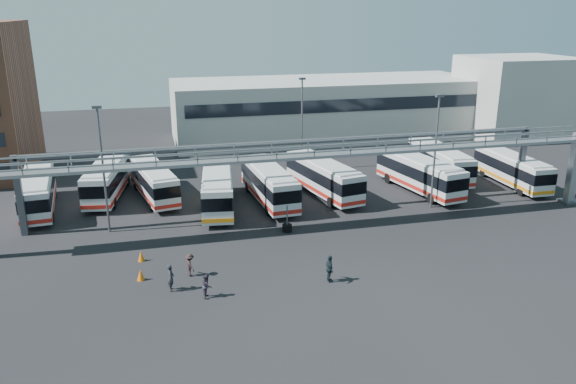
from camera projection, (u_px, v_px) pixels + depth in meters
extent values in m
plane|color=black|center=(329.00, 251.00, 41.70)|extent=(140.00, 140.00, 0.00)
cube|color=gray|center=(573.00, 169.00, 51.14)|extent=(0.70, 0.70, 6.60)
cube|color=#4C4F54|center=(568.00, 201.00, 52.12)|extent=(1.40, 1.40, 0.25)
cube|color=gray|center=(311.00, 155.00, 44.42)|extent=(50.00, 1.80, 0.22)
cube|color=gray|center=(314.00, 146.00, 43.35)|extent=(50.00, 0.10, 0.10)
cube|color=gray|center=(308.00, 141.00, 44.91)|extent=(50.00, 0.10, 0.10)
cube|color=#4C4F54|center=(298.00, 142.00, 48.05)|extent=(45.00, 0.50, 0.35)
cube|color=#9E9E99|center=(326.00, 108.00, 78.31)|extent=(42.00, 14.00, 8.00)
cube|color=#B2B2AD|center=(517.00, 97.00, 78.40)|extent=(14.00, 12.00, 11.00)
cylinder|color=#4C4F54|center=(104.00, 172.00, 43.78)|extent=(0.18, 0.18, 10.00)
cube|color=#4C4F54|center=(97.00, 107.00, 42.21)|extent=(0.70, 0.35, 0.22)
cylinder|color=#4C4F54|center=(435.00, 154.00, 49.42)|extent=(0.18, 0.18, 10.00)
cube|color=#4C4F54|center=(440.00, 96.00, 47.84)|extent=(0.70, 0.35, 0.22)
cylinder|color=#4C4F54|center=(302.00, 126.00, 61.37)|extent=(0.18, 0.18, 10.00)
cube|color=#4C4F54|center=(302.00, 79.00, 59.80)|extent=(0.70, 0.35, 0.22)
cube|color=silver|center=(38.00, 191.00, 49.59)|extent=(3.48, 10.97, 2.70)
cube|color=black|center=(37.00, 188.00, 49.49)|extent=(3.55, 11.03, 1.08)
cube|color=#AD1E15|center=(39.00, 202.00, 49.88)|extent=(3.54, 11.02, 0.34)
cube|color=silver|center=(36.00, 176.00, 49.15)|extent=(3.14, 9.87, 0.16)
cylinder|color=black|center=(23.00, 220.00, 46.55)|extent=(0.39, 1.00, 0.98)
cylinder|color=black|center=(52.00, 217.00, 47.26)|extent=(0.39, 1.00, 0.98)
cylinder|color=black|center=(29.00, 195.00, 52.72)|extent=(0.39, 1.00, 0.98)
cylinder|color=black|center=(55.00, 193.00, 53.43)|extent=(0.39, 1.00, 0.98)
cube|color=silver|center=(108.00, 178.00, 53.33)|extent=(4.16, 11.33, 2.77)
cube|color=black|center=(107.00, 175.00, 53.23)|extent=(4.23, 11.40, 1.11)
cube|color=#AD1E15|center=(109.00, 188.00, 53.63)|extent=(4.22, 11.38, 0.35)
cube|color=silver|center=(106.00, 163.00, 52.88)|extent=(3.75, 10.19, 0.16)
cylinder|color=black|center=(88.00, 204.00, 50.28)|extent=(0.45, 1.04, 1.01)
cylinder|color=black|center=(114.00, 203.00, 50.49)|extent=(0.45, 1.04, 1.01)
cylinder|color=black|center=(105.00, 181.00, 56.99)|extent=(0.45, 1.04, 1.01)
cylinder|color=black|center=(128.00, 181.00, 57.20)|extent=(0.45, 1.04, 1.01)
cube|color=silver|center=(154.00, 181.00, 52.90)|extent=(4.40, 10.66, 2.60)
cube|color=black|center=(153.00, 178.00, 52.81)|extent=(4.47, 10.73, 1.04)
cube|color=#AD1E15|center=(154.00, 190.00, 53.19)|extent=(4.45, 10.72, 0.33)
cube|color=silver|center=(153.00, 167.00, 52.48)|extent=(3.96, 9.59, 0.15)
cylinder|color=black|center=(151.00, 205.00, 50.00)|extent=(0.47, 0.98, 0.95)
cylinder|color=black|center=(175.00, 202.00, 50.88)|extent=(0.47, 0.98, 0.95)
cylinder|color=black|center=(136.00, 185.00, 55.70)|extent=(0.47, 0.98, 0.95)
cylinder|color=black|center=(158.00, 183.00, 56.58)|extent=(0.47, 0.98, 0.95)
cube|color=silver|center=(218.00, 188.00, 50.25)|extent=(4.01, 11.46, 2.80)
cube|color=black|center=(218.00, 185.00, 50.15)|extent=(4.08, 11.52, 1.12)
cube|color=orange|center=(218.00, 199.00, 50.56)|extent=(4.06, 11.51, 0.36)
cube|color=silver|center=(217.00, 172.00, 49.79)|extent=(3.61, 10.31, 0.16)
cylinder|color=black|center=(204.00, 217.00, 47.15)|extent=(0.44, 1.05, 1.02)
cylinder|color=black|center=(232.00, 216.00, 47.40)|extent=(0.44, 1.05, 1.02)
cylinder|color=black|center=(206.00, 191.00, 53.93)|extent=(0.44, 1.05, 1.02)
cylinder|color=black|center=(230.00, 190.00, 54.19)|extent=(0.44, 1.05, 1.02)
cube|color=silver|center=(269.00, 183.00, 51.84)|extent=(3.27, 11.19, 2.76)
cube|color=black|center=(269.00, 180.00, 51.74)|extent=(3.33, 11.25, 1.10)
cube|color=#AD1E15|center=(269.00, 193.00, 52.14)|extent=(3.32, 11.24, 0.35)
cube|color=silver|center=(269.00, 168.00, 51.39)|extent=(2.94, 10.07, 0.16)
cylinder|color=black|center=(268.00, 210.00, 48.72)|extent=(0.37, 1.02, 1.00)
cylinder|color=black|center=(293.00, 207.00, 49.39)|extent=(0.37, 1.02, 1.00)
cylinder|color=black|center=(248.00, 187.00, 55.10)|extent=(0.37, 1.02, 1.00)
cylinder|color=black|center=(270.00, 185.00, 55.78)|extent=(0.37, 1.02, 1.00)
cube|color=silver|center=(323.00, 177.00, 53.80)|extent=(4.63, 11.34, 2.77)
cube|color=black|center=(323.00, 173.00, 53.70)|extent=(4.70, 11.42, 1.11)
cube|color=#AD1E15|center=(323.00, 186.00, 54.11)|extent=(4.69, 11.40, 0.35)
cube|color=silver|center=(324.00, 162.00, 53.35)|extent=(4.17, 10.21, 0.16)
cylinder|color=black|center=(331.00, 202.00, 50.71)|extent=(0.49, 1.05, 1.01)
cylinder|color=black|center=(353.00, 199.00, 51.64)|extent=(0.49, 1.05, 1.01)
cylinder|color=black|center=(296.00, 182.00, 56.79)|extent=(0.49, 1.05, 1.01)
cylinder|color=black|center=(316.00, 179.00, 57.72)|extent=(0.49, 1.05, 1.01)
cube|color=silver|center=(419.00, 173.00, 54.87)|extent=(4.38, 11.45, 2.79)
cube|color=black|center=(420.00, 170.00, 54.77)|extent=(4.45, 11.52, 1.12)
cube|color=#AD1E15|center=(419.00, 183.00, 55.17)|extent=(4.44, 11.50, 0.36)
cube|color=silver|center=(420.00, 159.00, 54.41)|extent=(3.94, 10.30, 0.16)
cylinder|color=black|center=(432.00, 198.00, 51.73)|extent=(0.47, 1.05, 1.02)
cylinder|color=black|center=(452.00, 195.00, 52.62)|extent=(0.47, 1.05, 1.02)
cylinder|color=black|center=(388.00, 178.00, 57.95)|extent=(0.47, 1.05, 1.02)
cylinder|color=black|center=(407.00, 176.00, 58.84)|extent=(0.47, 1.05, 1.02)
cube|color=silver|center=(440.00, 161.00, 59.30)|extent=(3.08, 11.12, 2.75)
cube|color=black|center=(440.00, 158.00, 59.20)|extent=(3.14, 11.18, 1.10)
cube|color=#AD1E15|center=(439.00, 170.00, 59.60)|extent=(3.13, 11.17, 0.35)
cube|color=silver|center=(441.00, 148.00, 58.85)|extent=(2.77, 10.01, 0.16)
cylinder|color=black|center=(444.00, 184.00, 56.22)|extent=(0.35, 1.01, 1.00)
cylinder|color=black|center=(465.00, 182.00, 56.64)|extent=(0.35, 1.01, 1.00)
cylinder|color=black|center=(415.00, 165.00, 62.79)|extent=(0.35, 1.01, 1.00)
cylinder|color=black|center=(434.00, 164.00, 63.21)|extent=(0.35, 1.01, 1.00)
cube|color=silver|center=(512.00, 169.00, 56.91)|extent=(2.60, 10.44, 2.60)
cube|color=black|center=(512.00, 166.00, 56.82)|extent=(2.66, 10.50, 1.04)
cube|color=orange|center=(511.00, 177.00, 57.19)|extent=(2.65, 10.49, 0.33)
cube|color=silver|center=(514.00, 156.00, 56.49)|extent=(2.34, 9.39, 0.15)
cylinder|color=black|center=(521.00, 191.00, 53.99)|extent=(0.30, 0.95, 0.94)
cylinder|color=black|center=(540.00, 190.00, 54.44)|extent=(0.30, 0.95, 0.94)
cylinder|color=black|center=(483.00, 173.00, 60.15)|extent=(0.30, 0.95, 0.94)
cylinder|color=black|center=(501.00, 171.00, 60.60)|extent=(0.30, 0.95, 0.94)
imported|color=black|center=(171.00, 278.00, 35.56)|extent=(0.47, 0.68, 1.79)
imported|color=#292330|center=(207.00, 286.00, 34.78)|extent=(0.69, 0.83, 1.53)
imported|color=black|center=(190.00, 265.00, 37.55)|extent=(0.85, 1.15, 1.59)
imported|color=black|center=(330.00, 269.00, 36.70)|extent=(0.47, 1.09, 1.86)
cone|color=#D9610C|center=(141.00, 275.00, 37.08)|extent=(0.63, 0.63, 0.79)
cone|color=#D9610C|center=(141.00, 256.00, 39.92)|extent=(0.52, 0.52, 0.76)
cylinder|color=black|center=(287.00, 230.00, 45.32)|extent=(0.78, 0.78, 0.19)
cylinder|color=black|center=(287.00, 228.00, 45.26)|extent=(0.78, 0.78, 0.19)
cylinder|color=black|center=(287.00, 226.00, 45.19)|extent=(0.78, 0.78, 0.19)
cylinder|color=#4C4F54|center=(287.00, 219.00, 45.01)|extent=(0.11, 0.11, 2.22)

